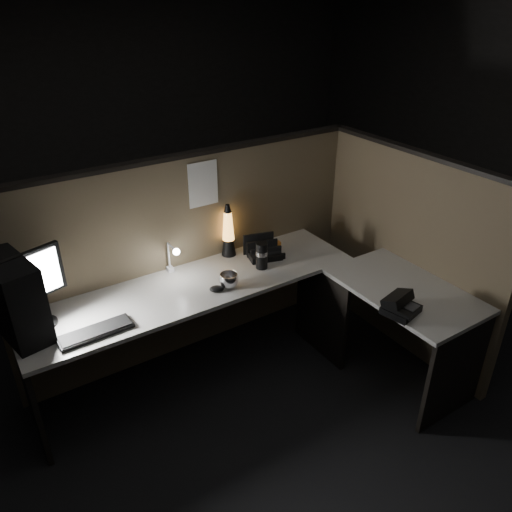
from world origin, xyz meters
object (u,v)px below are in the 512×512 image
monitor (33,282)px  keyboard (96,332)px  desk_phone (399,305)px  pc_tower (14,299)px  lava_lamp (228,234)px

monitor → keyboard: monitor is taller
monitor → desk_phone: bearing=-47.7°
monitor → pc_tower: bearing=179.9°
pc_tower → keyboard: (0.35, -0.23, -0.23)m
lava_lamp → desk_phone: lava_lamp is taller
monitor → keyboard: (0.23, -0.27, -0.28)m
keyboard → monitor: bearing=128.7°
keyboard → desk_phone: (1.63, -0.80, 0.04)m
lava_lamp → desk_phone: (0.50, -1.21, -0.12)m
keyboard → pc_tower: bearing=144.6°
pc_tower → desk_phone: 2.24m
monitor → keyboard: 0.45m
pc_tower → desk_phone: (1.98, -1.03, -0.19)m
keyboard → lava_lamp: size_ratio=1.05×
pc_tower → desk_phone: bearing=-39.4°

